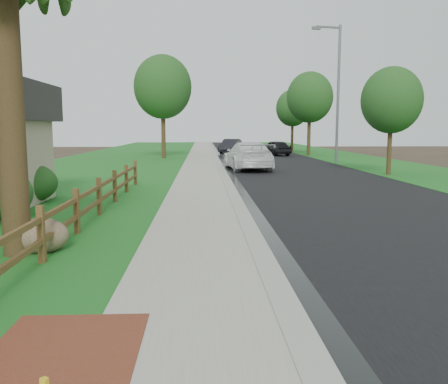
{
  "coord_description": "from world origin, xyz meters",
  "views": [
    {
      "loc": [
        -0.71,
        -5.62,
        2.45
      ],
      "look_at": [
        -0.2,
        5.69,
        0.93
      ],
      "focal_mm": 38.0,
      "sensor_mm": 36.0,
      "label": 1
    }
  ],
  "objects_px": {
    "dark_car_mid": "(275,148)",
    "streetlight": "(336,86)",
    "ranch_fence": "(89,201)",
    "white_suv": "(248,156)"
  },
  "relations": [
    {
      "from": "ranch_fence",
      "to": "streetlight",
      "type": "height_order",
      "value": "streetlight"
    },
    {
      "from": "white_suv",
      "to": "dark_car_mid",
      "type": "bearing_deg",
      "value": -110.41
    },
    {
      "from": "dark_car_mid",
      "to": "streetlight",
      "type": "distance_m",
      "value": 10.87
    },
    {
      "from": "white_suv",
      "to": "dark_car_mid",
      "type": "relative_size",
      "value": 1.4
    },
    {
      "from": "ranch_fence",
      "to": "streetlight",
      "type": "distance_m",
      "value": 25.63
    },
    {
      "from": "ranch_fence",
      "to": "white_suv",
      "type": "distance_m",
      "value": 17.19
    },
    {
      "from": "dark_car_mid",
      "to": "streetlight",
      "type": "bearing_deg",
      "value": 90.28
    },
    {
      "from": "white_suv",
      "to": "streetlight",
      "type": "relative_size",
      "value": 0.59
    },
    {
      "from": "dark_car_mid",
      "to": "ranch_fence",
      "type": "bearing_deg",
      "value": 56.45
    },
    {
      "from": "white_suv",
      "to": "dark_car_mid",
      "type": "xyz_separation_m",
      "value": [
        3.99,
        15.0,
        -0.13
      ]
    }
  ]
}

